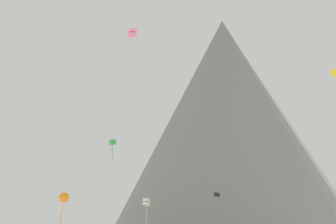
{
  "coord_description": "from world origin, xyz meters",
  "views": [
    {
      "loc": [
        8.15,
        -26.5,
        4.32
      ],
      "look_at": [
        -2.18,
        36.59,
        23.76
      ],
      "focal_mm": 42.8,
      "sensor_mm": 36.0,
      "label": 1
    }
  ],
  "objects_px": {
    "kite_orange_low": "(64,198)",
    "kite_black_low": "(217,200)",
    "kite_green_mid": "(113,143)",
    "kite_white_low": "(146,203)",
    "rock_massif": "(228,134)",
    "kite_teal_low": "(255,203)",
    "kite_pink_high": "(132,33)",
    "kite_red_mid": "(271,184)",
    "kite_yellow_high": "(335,74)"
  },
  "relations": [
    {
      "from": "kite_red_mid",
      "to": "kite_yellow_high",
      "type": "relative_size",
      "value": 0.2
    },
    {
      "from": "kite_orange_low",
      "to": "kite_black_low",
      "type": "bearing_deg",
      "value": 39.45
    },
    {
      "from": "kite_teal_low",
      "to": "kite_orange_low",
      "type": "height_order",
      "value": "kite_teal_low"
    },
    {
      "from": "kite_red_mid",
      "to": "kite_green_mid",
      "type": "height_order",
      "value": "kite_green_mid"
    },
    {
      "from": "kite_orange_low",
      "to": "kite_pink_high",
      "type": "relative_size",
      "value": 3.52
    },
    {
      "from": "rock_massif",
      "to": "kite_black_low",
      "type": "relative_size",
      "value": 16.19
    },
    {
      "from": "kite_teal_low",
      "to": "kite_yellow_high",
      "type": "height_order",
      "value": "kite_yellow_high"
    },
    {
      "from": "kite_yellow_high",
      "to": "kite_teal_low",
      "type": "bearing_deg",
      "value": -81.88
    },
    {
      "from": "rock_massif",
      "to": "kite_green_mid",
      "type": "relative_size",
      "value": 26.22
    },
    {
      "from": "kite_red_mid",
      "to": "kite_green_mid",
      "type": "bearing_deg",
      "value": 164.38
    },
    {
      "from": "kite_yellow_high",
      "to": "kite_black_low",
      "type": "relative_size",
      "value": 1.05
    },
    {
      "from": "rock_massif",
      "to": "kite_black_low",
      "type": "bearing_deg",
      "value": -93.98
    },
    {
      "from": "kite_teal_low",
      "to": "kite_orange_low",
      "type": "distance_m",
      "value": 44.02
    },
    {
      "from": "rock_massif",
      "to": "kite_orange_low",
      "type": "xyz_separation_m",
      "value": [
        -19.41,
        -57.65,
        -21.1
      ]
    },
    {
      "from": "kite_yellow_high",
      "to": "kite_black_low",
      "type": "xyz_separation_m",
      "value": [
        -18.27,
        14.86,
        -16.48
      ]
    },
    {
      "from": "kite_black_low",
      "to": "kite_orange_low",
      "type": "bearing_deg",
      "value": -104.44
    },
    {
      "from": "kite_green_mid",
      "to": "kite_yellow_high",
      "type": "relative_size",
      "value": 0.59
    },
    {
      "from": "kite_orange_low",
      "to": "kite_red_mid",
      "type": "height_order",
      "value": "kite_red_mid"
    },
    {
      "from": "rock_massif",
      "to": "kite_orange_low",
      "type": "distance_m",
      "value": 64.39
    },
    {
      "from": "kite_red_mid",
      "to": "kite_black_low",
      "type": "distance_m",
      "value": 17.94
    },
    {
      "from": "kite_red_mid",
      "to": "rock_massif",
      "type": "bearing_deg",
      "value": 46.36
    },
    {
      "from": "kite_orange_low",
      "to": "kite_white_low",
      "type": "height_order",
      "value": "kite_white_low"
    },
    {
      "from": "kite_orange_low",
      "to": "kite_yellow_high",
      "type": "bearing_deg",
      "value": 0.13
    },
    {
      "from": "kite_yellow_high",
      "to": "kite_white_low",
      "type": "bearing_deg",
      "value": -38.68
    },
    {
      "from": "kite_orange_low",
      "to": "kite_teal_low",
      "type": "bearing_deg",
      "value": 40.05
    },
    {
      "from": "kite_red_mid",
      "to": "kite_pink_high",
      "type": "height_order",
      "value": "kite_pink_high"
    },
    {
      "from": "kite_black_low",
      "to": "kite_yellow_high",
      "type": "bearing_deg",
      "value": -19.62
    },
    {
      "from": "kite_black_low",
      "to": "kite_green_mid",
      "type": "bearing_deg",
      "value": -108.31
    },
    {
      "from": "kite_black_low",
      "to": "kite_white_low",
      "type": "bearing_deg",
      "value": -152.92
    },
    {
      "from": "rock_massif",
      "to": "kite_white_low",
      "type": "height_order",
      "value": "rock_massif"
    },
    {
      "from": "kite_orange_low",
      "to": "kite_white_low",
      "type": "distance_m",
      "value": 24.42
    },
    {
      "from": "kite_orange_low",
      "to": "kite_green_mid",
      "type": "bearing_deg",
      "value": 49.81
    },
    {
      "from": "kite_teal_low",
      "to": "kite_pink_high",
      "type": "height_order",
      "value": "kite_pink_high"
    },
    {
      "from": "kite_green_mid",
      "to": "kite_yellow_high",
      "type": "xyz_separation_m",
      "value": [
        32.07,
        2.92,
        9.58
      ]
    },
    {
      "from": "kite_teal_low",
      "to": "kite_red_mid",
      "type": "relative_size",
      "value": 3.04
    },
    {
      "from": "kite_orange_low",
      "to": "kite_yellow_high",
      "type": "relative_size",
      "value": 0.88
    },
    {
      "from": "kite_pink_high",
      "to": "kite_teal_low",
      "type": "bearing_deg",
      "value": 101.65
    },
    {
      "from": "kite_white_low",
      "to": "kite_pink_high",
      "type": "height_order",
      "value": "kite_pink_high"
    },
    {
      "from": "kite_orange_low",
      "to": "kite_green_mid",
      "type": "distance_m",
      "value": 11.92
    },
    {
      "from": "kite_red_mid",
      "to": "kite_pink_high",
      "type": "relative_size",
      "value": 0.81
    },
    {
      "from": "kite_teal_low",
      "to": "kite_pink_high",
      "type": "xyz_separation_m",
      "value": [
        -17.4,
        -32.55,
        21.98
      ]
    },
    {
      "from": "rock_massif",
      "to": "kite_yellow_high",
      "type": "distance_m",
      "value": 49.75
    },
    {
      "from": "kite_white_low",
      "to": "kite_red_mid",
      "type": "bearing_deg",
      "value": -124.67
    },
    {
      "from": "kite_teal_low",
      "to": "kite_red_mid",
      "type": "distance_m",
      "value": 6.0
    },
    {
      "from": "kite_pink_high",
      "to": "kite_white_low",
      "type": "bearing_deg",
      "value": 135.16
    },
    {
      "from": "kite_red_mid",
      "to": "kite_pink_high",
      "type": "distance_m",
      "value": 44.7
    },
    {
      "from": "kite_teal_low",
      "to": "kite_pink_high",
      "type": "distance_m",
      "value": 42.95
    },
    {
      "from": "rock_massif",
      "to": "kite_black_low",
      "type": "distance_m",
      "value": 37.7
    },
    {
      "from": "kite_yellow_high",
      "to": "kite_pink_high",
      "type": "bearing_deg",
      "value": -2.56
    },
    {
      "from": "kite_teal_low",
      "to": "kite_green_mid",
      "type": "xyz_separation_m",
      "value": [
        -20.8,
        -29.02,
        6.67
      ]
    }
  ]
}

